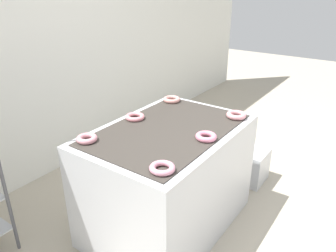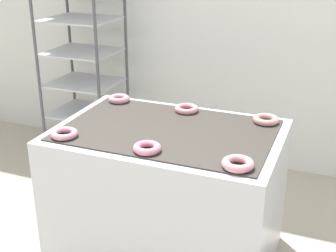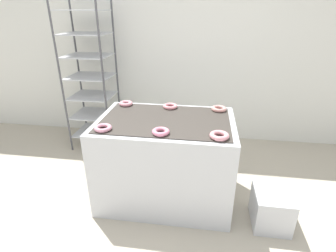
# 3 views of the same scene
# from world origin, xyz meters

# --- Properties ---
(ground_plane) EXTENTS (14.00, 14.00, 0.00)m
(ground_plane) POSITION_xyz_m (0.00, 0.00, 0.00)
(ground_plane) COLOR #B2A893
(wall_back) EXTENTS (8.00, 0.05, 2.80)m
(wall_back) POSITION_xyz_m (0.00, 2.12, 1.40)
(wall_back) COLOR silver
(wall_back) RESTS_ON ground_plane
(fryer_machine) EXTENTS (1.24, 0.85, 0.84)m
(fryer_machine) POSITION_xyz_m (0.00, 0.68, 0.42)
(fryer_machine) COLOR silver
(fryer_machine) RESTS_ON ground_plane
(baking_rack_cart) EXTENTS (0.56, 0.51, 1.89)m
(baking_rack_cart) POSITION_xyz_m (-1.12, 1.65, 0.96)
(baking_rack_cart) COLOR #4C4C51
(baking_rack_cart) RESTS_ON ground_plane
(glaze_bin) EXTENTS (0.31, 0.36, 0.32)m
(glaze_bin) POSITION_xyz_m (0.97, 0.42, 0.16)
(glaze_bin) COLOR silver
(glaze_bin) RESTS_ON ground_plane
(donut_near_left) EXTENTS (0.14, 0.14, 0.03)m
(donut_near_left) POSITION_xyz_m (-0.48, 0.38, 0.85)
(donut_near_left) COLOR pink
(donut_near_left) RESTS_ON fryer_machine
(donut_near_center) EXTENTS (0.14, 0.14, 0.04)m
(donut_near_center) POSITION_xyz_m (0.01, 0.37, 0.85)
(donut_near_center) COLOR pink
(donut_near_center) RESTS_ON fryer_machine
(donut_near_right) EXTENTS (0.15, 0.15, 0.04)m
(donut_near_right) POSITION_xyz_m (0.47, 0.37, 0.86)
(donut_near_right) COLOR pink
(donut_near_right) RESTS_ON fryer_machine
(donut_far_left) EXTENTS (0.14, 0.14, 0.04)m
(donut_far_left) POSITION_xyz_m (-0.46, 0.99, 0.86)
(donut_far_left) COLOR pink
(donut_far_left) RESTS_ON fryer_machine
(donut_far_center) EXTENTS (0.15, 0.15, 0.03)m
(donut_far_center) POSITION_xyz_m (-0.00, 0.98, 0.85)
(donut_far_center) COLOR pink
(donut_far_center) RESTS_ON fryer_machine
(donut_far_right) EXTENTS (0.15, 0.15, 0.04)m
(donut_far_right) POSITION_xyz_m (0.48, 0.98, 0.85)
(donut_far_right) COLOR #D49088
(donut_far_right) RESTS_ON fryer_machine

